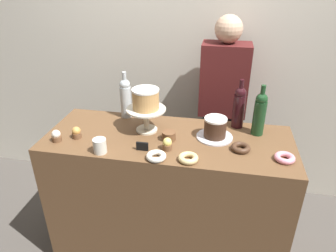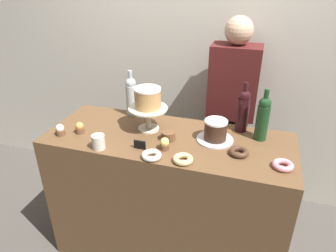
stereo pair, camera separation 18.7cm
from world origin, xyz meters
name	(u,v)px [view 2 (the right image)]	position (x,y,z in m)	size (l,w,h in m)	color
ground_plane	(168,245)	(0.00, 0.00, 0.00)	(12.00, 12.00, 0.00)	#4C4742
back_wall	(200,49)	(0.00, 0.87, 1.30)	(6.00, 0.05, 2.60)	beige
display_counter	(168,197)	(0.00, 0.00, 0.47)	(1.54, 0.59, 0.95)	brown
cake_stand_pedestal	(148,115)	(-0.15, 0.07, 1.05)	(0.25, 0.25, 0.16)	beige
white_layer_cake	(148,98)	(-0.15, 0.07, 1.17)	(0.17, 0.17, 0.13)	tan
silver_serving_platter	(215,139)	(0.28, 0.05, 0.95)	(0.22, 0.22, 0.01)	silver
chocolate_round_cake	(216,130)	(0.28, 0.05, 1.02)	(0.14, 0.14, 0.12)	#3D2619
wine_bottle_green	(263,118)	(0.54, 0.15, 1.09)	(0.08, 0.08, 0.33)	#193D1E
wine_bottle_clear	(131,96)	(-0.34, 0.24, 1.09)	(0.08, 0.08, 0.33)	#B2BCC1
wine_bottle_dark_red	(243,110)	(0.42, 0.23, 1.09)	(0.08, 0.08, 0.33)	black
cupcake_vanilla	(60,130)	(-0.65, -0.17, 0.98)	(0.06, 0.06, 0.07)	brown
cupcake_caramel	(80,128)	(-0.55, -0.11, 0.98)	(0.06, 0.06, 0.07)	brown
cupcake_lemon	(165,144)	(0.02, -0.14, 0.98)	(0.06, 0.06, 0.07)	brown
donut_sugar	(151,155)	(-0.02, -0.25, 0.96)	(0.11, 0.11, 0.03)	silver
donut_pink	(283,165)	(0.67, -0.13, 0.96)	(0.11, 0.11, 0.03)	pink
donut_chocolate	(239,152)	(0.44, -0.07, 0.96)	(0.11, 0.11, 0.03)	#472D1E
donut_glazed	(183,159)	(0.16, -0.23, 0.96)	(0.11, 0.11, 0.03)	#E0C17F
cookie_stack	(168,136)	(0.01, -0.03, 0.98)	(0.08, 0.08, 0.05)	brown
price_sign_chalkboard	(140,145)	(-0.12, -0.17, 0.97)	(0.07, 0.01, 0.05)	black
coffee_cup_ceramic	(98,142)	(-0.35, -0.24, 0.99)	(0.08, 0.08, 0.08)	silver
barista_figure	(230,116)	(0.31, 0.65, 0.84)	(0.36, 0.22, 1.60)	black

